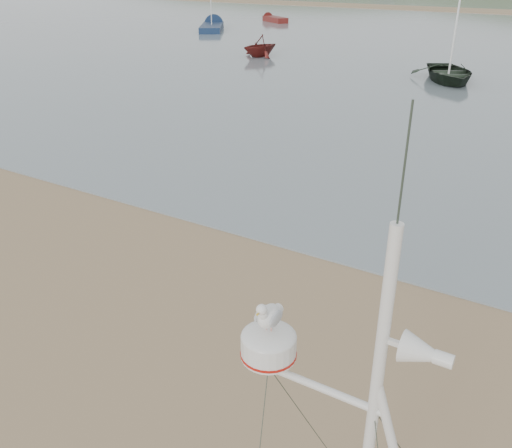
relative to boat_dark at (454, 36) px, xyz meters
The scene contains 5 objects.
ground 24.14m from the boat_dark, 89.64° to the right, with size 560.00×560.00×0.00m, color #856B4C.
boat_dark is the anchor object (origin of this frame).
boat_red 12.55m from the boat_dark, behind, with size 2.23×1.36×2.59m, color #5C1815.
sailboat_blue_near 28.23m from the boat_dark, 150.47° to the left, with size 5.34×7.25×7.32m.
dinghy_red_far 32.01m from the boat_dark, 136.33° to the left, with size 4.51×3.50×1.13m.
Camera 1 is at (6.03, -5.18, 5.65)m, focal length 38.00 mm.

